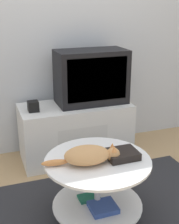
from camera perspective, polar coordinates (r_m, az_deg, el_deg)
ground_plane at (r=2.41m, az=3.15°, el=-19.04°), size 12.00×12.00×0.00m
wall_back at (r=3.17m, az=-6.23°, el=15.93°), size 8.00×0.05×2.60m
rug at (r=2.40m, az=3.16°, el=-18.86°), size 1.94×1.33×0.02m
tv_stand at (r=3.11m, az=-2.58°, el=-3.51°), size 1.07×0.49×0.55m
tv at (r=3.02m, az=0.33°, el=6.45°), size 0.67×0.35×0.52m
speaker at (r=2.87m, az=-10.26°, el=1.04°), size 0.09×0.09×0.09m
coffee_table at (r=2.22m, az=1.52°, el=-12.79°), size 0.73×0.73×0.47m
dvd_box at (r=2.16m, az=5.94°, el=-7.70°), size 0.21×0.17×0.05m
cat at (r=2.07m, az=-0.13°, el=-7.91°), size 0.52×0.24×0.12m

